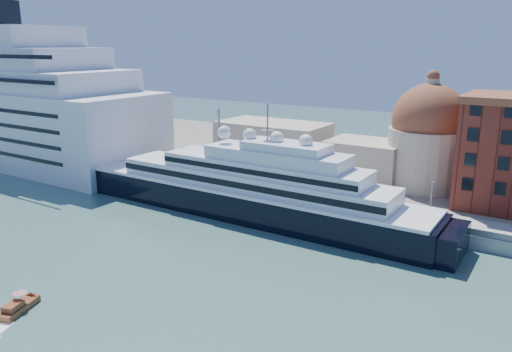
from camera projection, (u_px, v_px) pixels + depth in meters
The scene contains 9 objects.
ground at pixel (199, 258), 84.13m from camera, with size 400.00×400.00×0.00m, color #375F5C.
quay at pixel (295, 200), 111.48m from camera, with size 180.00×10.00×2.50m, color gray.
land at pixel (362, 165), 144.91m from camera, with size 260.00×72.00×2.00m, color slate.
quay_fence at pixel (285, 197), 107.34m from camera, with size 180.00×0.10×1.20m, color slate.
superyacht at pixel (232, 190), 106.53m from camera, with size 93.30×12.93×27.88m.
service_barge at pixel (93, 181), 128.70m from camera, with size 11.26×5.89×2.41m.
water_taxi at pixel (18, 307), 67.25m from camera, with size 4.12×6.68×3.01m.
church at pixel (363, 143), 124.97m from camera, with size 66.00×18.00×25.50m.
lamp_posts at pixel (243, 157), 114.47m from camera, with size 120.80×2.40×18.00m.
Camera 1 is at (50.08, -60.24, 35.06)m, focal length 35.00 mm.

